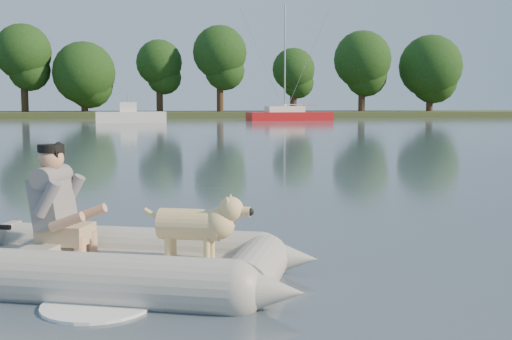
{
  "coord_description": "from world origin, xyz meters",
  "views": [
    {
      "loc": [
        -0.31,
        -5.17,
        1.57
      ],
      "look_at": [
        0.59,
        2.49,
        0.75
      ],
      "focal_mm": 45.0,
      "sensor_mm": 36.0,
      "label": 1
    }
  ],
  "objects": [
    {
      "name": "water",
      "position": [
        0.0,
        0.0,
        0.0
      ],
      "size": [
        160.0,
        160.0,
        0.0
      ],
      "primitive_type": "plane",
      "color": "slate",
      "rests_on": "ground"
    },
    {
      "name": "shore_bank",
      "position": [
        0.0,
        62.0,
        0.25
      ],
      "size": [
        160.0,
        12.0,
        0.7
      ],
      "primitive_type": "cube",
      "color": "#47512D",
      "rests_on": "water"
    },
    {
      "name": "treeline",
      "position": [
        -3.71,
        61.11,
        5.48
      ],
      "size": [
        71.02,
        7.35,
        9.27
      ],
      "color": "#332316",
      "rests_on": "shore_bank"
    },
    {
      "name": "dinghy",
      "position": [
        -0.83,
        0.39,
        0.54
      ],
      "size": [
        5.34,
        4.66,
        1.29
      ],
      "primitive_type": null,
      "rotation": [
        0.0,
        0.0,
        -0.31
      ],
      "color": "#A5A5A0",
      "rests_on": "water"
    },
    {
      "name": "man",
      "position": [
        -1.43,
        0.63,
        0.72
      ],
      "size": [
        0.81,
        0.75,
        1.0
      ],
      "primitive_type": null,
      "rotation": [
        0.0,
        0.0,
        -0.31
      ],
      "color": "slate",
      "rests_on": "dinghy"
    },
    {
      "name": "dog",
      "position": [
        -0.25,
        0.26,
        0.48
      ],
      "size": [
        0.91,
        0.55,
        0.58
      ],
      "primitive_type": null,
      "rotation": [
        0.0,
        0.0,
        -0.31
      ],
      "color": "tan",
      "rests_on": "dinghy"
    },
    {
      "name": "motorboat",
      "position": [
        -4.06,
        44.77,
        1.04
      ],
      "size": [
        5.59,
        2.55,
        2.3
      ],
      "primitive_type": null,
      "rotation": [
        0.0,
        0.0,
        0.09
      ],
      "color": "white",
      "rests_on": "water"
    },
    {
      "name": "sailboat",
      "position": [
        8.88,
        48.96,
        0.43
      ],
      "size": [
        7.44,
        3.18,
        9.91
      ],
      "rotation": [
        0.0,
        0.0,
        0.14
      ],
      "color": "#A81316",
      "rests_on": "water"
    }
  ]
}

